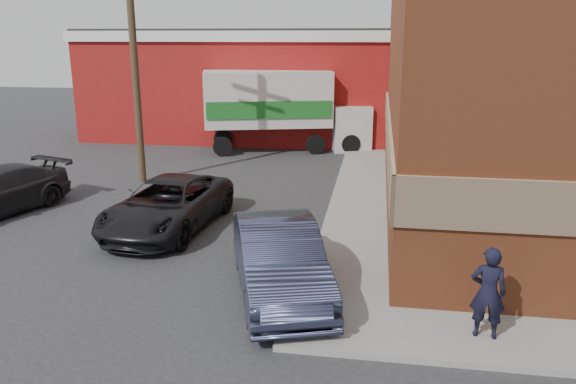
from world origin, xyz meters
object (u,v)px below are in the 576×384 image
at_px(warehouse, 248,83).
at_px(man, 488,292).
at_px(sedan, 279,259).
at_px(utility_pole, 134,51).
at_px(box_truck, 283,105).
at_px(suv_a, 168,205).

relative_size(warehouse, man, 9.68).
bearing_deg(sedan, utility_pole, 109.95).
xyz_separation_m(warehouse, man, (9.15, -20.87, -1.85)).
distance_m(warehouse, box_truck, 5.15).
relative_size(sedan, suv_a, 0.92).
bearing_deg(warehouse, utility_pole, -97.77).
height_order(warehouse, man, warehouse).
bearing_deg(warehouse, box_truck, -58.07).
distance_m(warehouse, man, 22.86).
bearing_deg(suv_a, man, -27.49).
height_order(sedan, box_truck, box_truck).
height_order(utility_pole, sedan, utility_pole).
xyz_separation_m(sedan, suv_a, (-3.80, 3.56, -0.07)).
bearing_deg(utility_pole, box_truck, 57.77).
xyz_separation_m(sedan, box_truck, (-2.50, 15.17, 1.38)).
bearing_deg(utility_pole, suv_a, -59.58).
height_order(utility_pole, man, utility_pole).
bearing_deg(man, warehouse, -59.92).
bearing_deg(man, utility_pole, -36.41).
bearing_deg(box_truck, suv_a, -112.06).
bearing_deg(suv_a, box_truck, 88.57).
distance_m(utility_pole, suv_a, 7.01).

